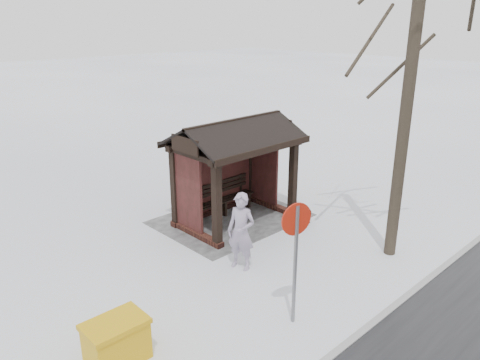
% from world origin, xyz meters
% --- Properties ---
extents(ground, '(120.00, 120.00, 0.00)m').
position_xyz_m(ground, '(0.00, 0.00, 0.00)').
color(ground, white).
rests_on(ground, ground).
extents(kerb, '(120.00, 0.15, 0.06)m').
position_xyz_m(kerb, '(0.00, 5.50, 0.01)').
color(kerb, gray).
rests_on(kerb, ground).
extents(trampled_patch, '(4.20, 3.20, 0.02)m').
position_xyz_m(trampled_patch, '(0.00, -0.20, 0.01)').
color(trampled_patch, gray).
rests_on(trampled_patch, ground).
extents(bus_shelter, '(3.60, 2.40, 3.09)m').
position_xyz_m(bus_shelter, '(0.00, -0.16, 2.17)').
color(bus_shelter, '#341713').
rests_on(bus_shelter, ground).
extents(pedestrian, '(0.65, 0.80, 1.91)m').
position_xyz_m(pedestrian, '(1.78, 2.09, 0.96)').
color(pedestrian, '#988CA4').
rests_on(pedestrian, ground).
extents(dog, '(0.74, 0.56, 0.57)m').
position_xyz_m(dog, '(-1.29, 1.58, 0.28)').
color(dog, black).
rests_on(dog, ground).
extents(grit_bin, '(1.07, 0.74, 0.82)m').
position_xyz_m(grit_bin, '(5.61, 2.96, 0.41)').
color(grit_bin, '#C9950B').
rests_on(grit_bin, ground).
extents(road_sign, '(0.63, 0.20, 2.54)m').
position_xyz_m(road_sign, '(2.50, 4.33, 1.81)').
color(road_sign, slate).
rests_on(road_sign, ground).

